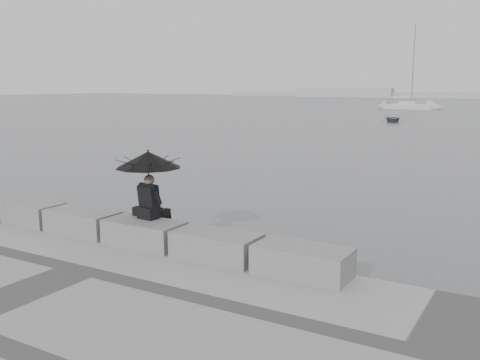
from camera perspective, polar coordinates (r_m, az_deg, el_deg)
The scene contains 10 objects.
ground at distance 11.34m, azimuth -8.56°, elevation -8.74°, with size 360.00×360.00×0.00m, color #4D5053.
stone_block_far_left at distance 13.20m, azimuth -21.49°, elevation -3.26°, with size 1.60×0.80×0.50m, color slate.
stone_block_left at distance 11.93m, azimuth -16.41°, elevation -4.33°, with size 1.60×0.80×0.50m, color slate.
stone_block_centre at distance 10.79m, azimuth -10.17°, elevation -5.59°, with size 1.60×0.80×0.50m, color slate.
stone_block_right at distance 9.80m, azimuth -2.53°, elevation -7.04°, with size 1.60×0.80×0.50m, color slate.
stone_block_far_right at distance 9.03m, azimuth 6.67°, elevation -8.61°, with size 1.60×0.80×0.50m, color slate.
seated_person at distance 10.71m, azimuth -9.77°, elevation 1.34°, with size 1.31×1.31×1.39m.
bag at distance 11.14m, azimuth -10.64°, elevation -3.31°, with size 0.28×0.16×0.18m, color black.
sailboat_left at distance 87.10m, azimuth 17.49°, elevation 7.57°, with size 7.17×2.52×12.90m.
dinghy at distance 56.42m, azimuth 15.97°, elevation 6.27°, with size 3.21×1.36×0.54m, color slate.
Camera 1 is at (6.81, -8.31, 3.63)m, focal length 40.00 mm.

